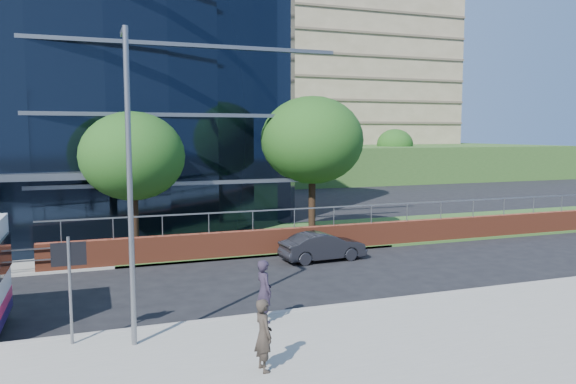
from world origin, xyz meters
name	(u,v)px	position (x,y,z in m)	size (l,w,h in m)	color
grass_verge	(431,227)	(24.00, 11.00, 0.06)	(36.00, 8.00, 0.12)	#2D511E
retaining_wall	(406,232)	(20.00, 7.30, 0.61)	(34.00, 0.40, 2.11)	brown
apartment_block	(288,93)	(32.00, 57.21, 11.11)	(60.00, 42.00, 30.00)	#2D511E
street_sign	(69,268)	(4.50, -1.59, 2.15)	(0.85, 0.09, 2.80)	slate
tree_far_c	(133,156)	(7.00, 9.00, 4.54)	(4.62, 4.62, 6.51)	black
tree_far_d	(312,140)	(16.00, 10.00, 5.19)	(5.28, 5.28, 7.44)	black
tree_dist_e	(273,143)	(24.00, 40.00, 4.54)	(4.62, 4.62, 6.51)	black
tree_dist_f	(395,144)	(40.00, 42.00, 4.21)	(4.29, 4.29, 6.05)	black
streetlight_east	(129,178)	(6.00, -2.17, 4.44)	(0.15, 0.77, 8.00)	slate
parked_car	(323,246)	(14.65, 5.51, 0.62)	(1.32, 3.77, 1.24)	black
pedestrian	(264,291)	(9.67, -1.68, 1.06)	(0.66, 0.43, 1.81)	#231C2A
pedestrian_b	(264,335)	(8.64, -4.84, 0.99)	(0.61, 0.40, 1.67)	#2F2821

